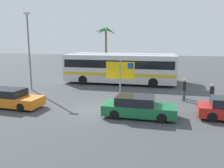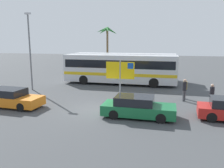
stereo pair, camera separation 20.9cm
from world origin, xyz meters
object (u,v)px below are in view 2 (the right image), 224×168
at_px(bus_rear_coach, 124,65).
at_px(car_green, 138,107).
at_px(ferry_sign, 121,72).
at_px(pedestrian_crossing_lot, 212,93).
at_px(pedestrian_near_sign, 185,87).
at_px(pedestrian_by_bus, 185,88).
at_px(car_orange, 10,98).
at_px(bus_front_coach, 120,68).

height_order(bus_rear_coach, car_green, bus_rear_coach).
xyz_separation_m(ferry_sign, pedestrian_crossing_lot, (6.65, 0.09, -1.34)).
relative_size(car_green, pedestrian_near_sign, 2.74).
xyz_separation_m(bus_rear_coach, pedestrian_by_bus, (6.59, -8.85, -0.74)).
relative_size(car_green, car_orange, 0.97).
bearing_deg(car_green, bus_rear_coach, 104.73).
xyz_separation_m(car_green, car_orange, (-9.22, 0.08, 0.00)).
distance_m(bus_rear_coach, pedestrian_near_sign, 10.52).
distance_m(car_green, car_orange, 9.22).
relative_size(bus_rear_coach, pedestrian_near_sign, 7.35).
bearing_deg(ferry_sign, car_orange, -157.00).
height_order(bus_front_coach, pedestrian_near_sign, bus_front_coach).
relative_size(bus_rear_coach, ferry_sign, 3.78).
distance_m(bus_rear_coach, ferry_sign, 10.29).
relative_size(car_green, pedestrian_crossing_lot, 2.69).
bearing_deg(pedestrian_near_sign, car_orange, -161.59).
height_order(car_orange, pedestrian_by_bus, pedestrian_by_bus).
distance_m(bus_rear_coach, car_orange, 14.67).
bearing_deg(pedestrian_by_bus, ferry_sign, -131.63).
bearing_deg(ferry_sign, pedestrian_near_sign, 21.03).
bearing_deg(car_green, car_orange, 179.55).
xyz_separation_m(bus_front_coach, pedestrian_near_sign, (6.52, -5.08, -0.82)).
xyz_separation_m(car_green, pedestrian_by_bus, (3.03, 4.72, 0.41)).
relative_size(bus_front_coach, bus_rear_coach, 1.00).
relative_size(pedestrian_crossing_lot, pedestrian_near_sign, 1.02).
bearing_deg(bus_rear_coach, pedestrian_by_bus, -53.34).
bearing_deg(pedestrian_crossing_lot, pedestrian_near_sign, 114.05).
xyz_separation_m(car_orange, pedestrian_near_sign, (12.34, 5.39, 0.33)).
distance_m(bus_rear_coach, pedestrian_crossing_lot, 13.11).
relative_size(bus_rear_coach, pedestrian_by_bus, 6.85).
bearing_deg(ferry_sign, pedestrian_crossing_lot, -0.62).
xyz_separation_m(ferry_sign, pedestrian_near_sign, (4.92, 2.03, -1.36)).
relative_size(car_orange, pedestrian_near_sign, 2.83).
bearing_deg(bus_rear_coach, car_green, -75.32).
xyz_separation_m(car_orange, pedestrian_by_bus, (12.25, 4.64, 0.41)).
xyz_separation_m(car_green, pedestrian_near_sign, (3.11, 5.47, 0.33)).
distance_m(pedestrian_crossing_lot, pedestrian_by_bus, 2.17).
relative_size(bus_rear_coach, car_orange, 2.60).
relative_size(car_orange, pedestrian_by_bus, 2.64).
distance_m(bus_front_coach, pedestrian_by_bus, 8.72).
bearing_deg(ferry_sign, bus_rear_coach, 98.42).
height_order(bus_rear_coach, pedestrian_near_sign, bus_rear_coach).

